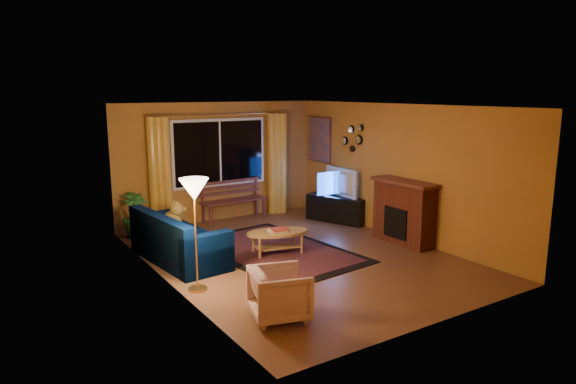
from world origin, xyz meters
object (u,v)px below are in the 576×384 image
coffee_table (277,242)px  tv_console (337,209)px  sofa (179,237)px  bench (234,210)px  armchair (280,291)px  floor_lamp (196,235)px

coffee_table → tv_console: 2.50m
coffee_table → sofa: bearing=160.3°
bench → sofa: sofa is taller
bench → armchair: size_ratio=2.08×
sofa → armchair: bearing=-91.1°
floor_lamp → coffee_table: size_ratio=1.48×
floor_lamp → tv_console: size_ratio=1.21×
bench → sofa: size_ratio=0.72×
bench → coffee_table: (-0.41, -2.44, -0.02)m
armchair → floor_lamp: size_ratio=0.43×
bench → armchair: (-1.71, -4.61, 0.13)m
coffee_table → tv_console: bearing=28.1°
floor_lamp → tv_console: floor_lamp is taller
bench → armchair: 4.92m
floor_lamp → coffee_table: bearing=23.5°
floor_lamp → coffee_table: (1.79, 0.78, -0.60)m
tv_console → bench: bearing=123.9°
bench → sofa: (-1.95, -1.89, 0.19)m
bench → coffee_table: bearing=-101.9°
sofa → armchair: size_ratio=2.88×
armchair → coffee_table: 2.53m
tv_console → sofa: bearing=168.6°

